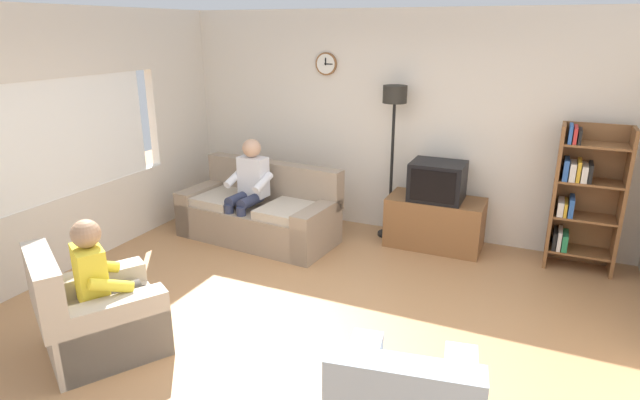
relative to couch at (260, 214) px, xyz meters
The scene contains 11 objects.
ground_plane 2.15m from the couch, 49.50° to the right, with size 12.00×12.00×0.00m, color #B27F51.
back_wall_assembly 2.02m from the couch, 36.95° to the left, with size 6.20×0.17×2.70m.
left_wall_assembly 2.40m from the couch, 132.90° to the right, with size 0.12×5.80×2.70m.
couch is the anchor object (origin of this frame).
tv_stand 2.11m from the couch, 17.42° to the left, with size 1.10×0.56×0.59m.
tv 2.16m from the couch, 16.79° to the left, with size 0.60×0.49×0.44m.
bookshelf 3.62m from the couch, 11.34° to the left, with size 0.68×0.36×1.55m.
floor_lamp 1.97m from the couch, 27.08° to the left, with size 0.28×0.28×1.85m.
armchair_near_window 2.59m from the couch, 89.21° to the right, with size 1.14×1.17×0.90m.
person_on_couch 0.41m from the couch, 125.51° to the right, with size 0.54×0.56×1.24m.
person_in_left_armchair 2.53m from the couch, 88.12° to the right, with size 0.61×0.64×1.12m.
Camera 1 is at (1.76, -3.56, 2.49)m, focal length 29.35 mm.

